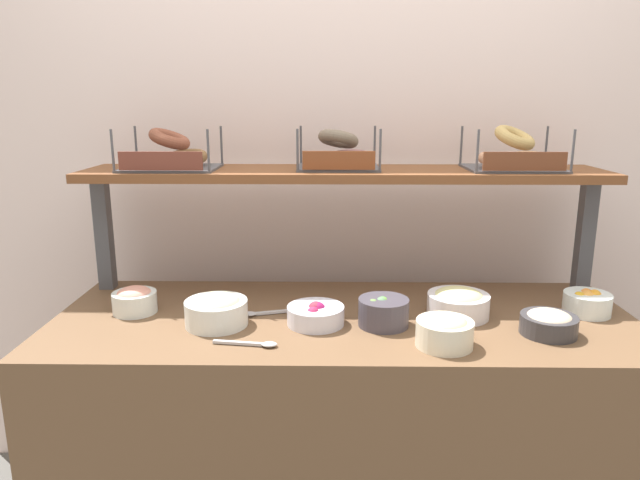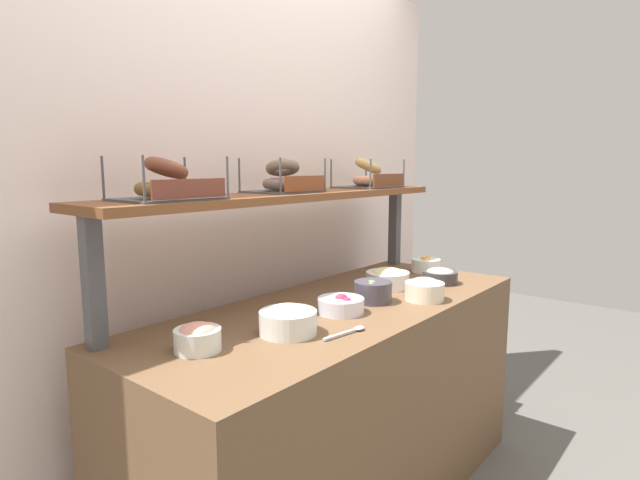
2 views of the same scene
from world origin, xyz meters
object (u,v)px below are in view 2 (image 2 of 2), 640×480
bowl_lox_spread (198,337)px  bagel_basket_cinnamon_raisin (167,186)px  bowl_tuna_salad (440,276)px  bagel_basket_poppy (283,181)px  bowl_potato_salad (424,289)px  bowl_egg_salad (388,278)px  bowl_veggie_mix (373,291)px  bowl_fruit_salad (426,265)px  bagel_basket_sesame (368,178)px  bowl_scallion_spread (288,319)px  serving_spoon_by_edge (351,331)px  serving_spoon_near_plate (295,318)px  bowl_beet_salad (341,305)px

bowl_lox_spread → bagel_basket_cinnamon_raisin: (0.08, 0.23, 0.43)m
bowl_tuna_salad → bagel_basket_poppy: bagel_basket_poppy is taller
bowl_potato_salad → bowl_lox_spread: bearing=165.3°
bowl_egg_salad → bowl_tuna_salad: bearing=-31.4°
bowl_tuna_salad → bowl_potato_salad: bearing=-164.5°
bowl_egg_salad → bowl_lox_spread: bearing=179.0°
bowl_veggie_mix → bowl_tuna_salad: 0.48m
bowl_egg_salad → bagel_basket_cinnamon_raisin: 1.07m
bowl_lox_spread → bowl_tuna_salad: size_ratio=0.86×
bowl_potato_salad → bowl_tuna_salad: (0.32, 0.09, -0.01)m
bowl_tuna_salad → bowl_fruit_salad: size_ratio=1.10×
bowl_lox_spread → bagel_basket_poppy: 0.82m
bagel_basket_cinnamon_raisin → bowl_veggie_mix: bearing=-25.1°
bowl_lox_spread → bowl_egg_salad: size_ratio=0.72×
bagel_basket_poppy → bagel_basket_sesame: (0.59, -0.02, 0.00)m
bowl_scallion_spread → bagel_basket_sesame: size_ratio=0.60×
bowl_potato_salad → bowl_veggie_mix: (-0.15, 0.15, -0.00)m
bowl_tuna_salad → bagel_basket_sesame: bagel_basket_sesame is taller
serving_spoon_by_edge → serving_spoon_near_plate: bearing=92.0°
bowl_lox_spread → bowl_veggie_mix: (0.78, -0.10, 0.00)m
bowl_beet_salad → bagel_basket_poppy: bearing=79.1°
bowl_lox_spread → bagel_basket_sesame: size_ratio=0.44×
bowl_scallion_spread → serving_spoon_near_plate: 0.16m
bowl_scallion_spread → serving_spoon_by_edge: 0.21m
bowl_tuna_salad → bagel_basket_sesame: size_ratio=0.52×
bowl_potato_salad → bowl_tuna_salad: 0.33m
bowl_veggie_mix → bowl_egg_salad: size_ratio=0.79×
bowl_scallion_spread → bowl_veggie_mix: size_ratio=1.24×
bowl_tuna_salad → bowl_veggie_mix: bearing=172.8°
bowl_beet_salad → bagel_basket_cinnamon_raisin: size_ratio=0.54×
bowl_egg_salad → bagel_basket_sesame: 0.55m
bagel_basket_poppy → bowl_tuna_salad: bearing=-34.7°
serving_spoon_near_plate → bagel_basket_cinnamon_raisin: bagel_basket_cinnamon_raisin is taller
bowl_veggie_mix → serving_spoon_by_edge: (-0.37, -0.16, -0.04)m
bagel_basket_sesame → bagel_basket_poppy: bearing=177.7°
serving_spoon_near_plate → bagel_basket_sesame: bagel_basket_sesame is taller
bowl_lox_spread → bowl_egg_salad: 1.02m
bowl_beet_salad → serving_spoon_by_edge: (-0.16, -0.16, -0.02)m
bowl_beet_salad → bowl_egg_salad: bearing=9.5°
bowl_egg_salad → bagel_basket_cinnamon_raisin: bearing=165.3°
bowl_lox_spread → bowl_potato_salad: bearing=-14.7°
bowl_fruit_salad → bagel_basket_poppy: (-0.79, 0.25, 0.44)m
bowl_veggie_mix → bagel_basket_sesame: bagel_basket_sesame is taller
bowl_beet_salad → bagel_basket_cinnamon_raisin: bagel_basket_cinnamon_raisin is taller
bowl_scallion_spread → bowl_tuna_salad: (0.97, -0.06, -0.01)m
bowl_scallion_spread → bagel_basket_sesame: bearing=19.5°
bowl_scallion_spread → bowl_lox_spread: bowl_scallion_spread is taller
bowl_beet_salad → bowl_fruit_salad: (0.86, 0.10, 0.01)m
bowl_fruit_salad → serving_spoon_by_edge: 1.06m
bowl_egg_salad → bagel_basket_poppy: (-0.38, 0.28, 0.43)m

